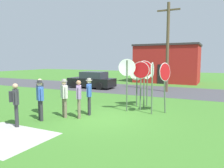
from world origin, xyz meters
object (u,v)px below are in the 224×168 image
object	(u,v)px
person_in_teal	(64,96)
parked_car_on_street	(92,80)
person_near_signs	(40,98)
stop_sign_tallest	(137,77)
person_with_sunhat	(40,94)
utility_pole	(168,46)
stop_sign_rear_left	(147,77)
person_in_blue	(79,97)
stop_sign_rear_right	(152,79)
person_on_left	(89,94)
stop_sign_leaning_left	(127,75)
person_in_dark_shirt	(15,102)
stop_sign_low_front	(144,75)
stop_sign_far_back	(165,78)
stop_sign_nearest	(141,77)

from	to	relation	value
person_in_teal	parked_car_on_street	bearing A→B (deg)	114.73
person_near_signs	stop_sign_tallest	bearing A→B (deg)	60.06
person_with_sunhat	utility_pole	bearing A→B (deg)	68.90
utility_pole	stop_sign_rear_left	distance (m)	6.45
person_in_blue	stop_sign_tallest	bearing A→B (deg)	67.94
stop_sign_rear_right	person_near_signs	bearing A→B (deg)	-141.31
utility_pole	parked_car_on_street	bearing A→B (deg)	-174.79
utility_pole	person_in_teal	bearing A→B (deg)	-102.96
person_on_left	parked_car_on_street	bearing A→B (deg)	120.78
stop_sign_leaning_left	person_in_teal	distance (m)	3.23
parked_car_on_street	stop_sign_rear_right	world-z (taller)	stop_sign_rear_right
utility_pole	person_in_blue	world-z (taller)	utility_pole
stop_sign_rear_right	person_near_signs	xyz separation A→B (m)	(-3.96, -3.17, -0.70)
utility_pole	stop_sign_rear_right	bearing A→B (deg)	-82.47
utility_pole	person_in_teal	world-z (taller)	utility_pole
stop_sign_tallest	person_in_dark_shirt	size ratio (longest dim) A/B	1.39
stop_sign_low_front	stop_sign_far_back	bearing A→B (deg)	-23.39
stop_sign_rear_right	stop_sign_tallest	distance (m)	1.95
stop_sign_tallest	stop_sign_low_front	xyz separation A→B (m)	(0.53, -0.35, 0.15)
stop_sign_far_back	person_with_sunhat	world-z (taller)	stop_sign_far_back
stop_sign_rear_right	person_on_left	size ratio (longest dim) A/B	1.43
person_with_sunhat	person_in_blue	bearing A→B (deg)	2.52
person_with_sunhat	person_in_teal	xyz separation A→B (m)	(1.54, -0.11, 0.03)
utility_pole	stop_sign_far_back	xyz separation A→B (m)	(1.51, -7.28, -2.01)
utility_pole	person_with_sunhat	xyz separation A→B (m)	(-3.88, -10.05, -2.77)
stop_sign_far_back	stop_sign_low_front	bearing A→B (deg)	156.61
utility_pole	stop_sign_rear_left	size ratio (longest dim) A/B	2.97
person_in_dark_shirt	stop_sign_leaning_left	bearing A→B (deg)	55.83
stop_sign_nearest	stop_sign_far_back	bearing A→B (deg)	-0.29
stop_sign_tallest	person_near_signs	distance (m)	5.38
stop_sign_tallest	stop_sign_low_front	distance (m)	0.65
stop_sign_rear_left	person_in_teal	world-z (taller)	stop_sign_rear_left
person_on_left	utility_pole	bearing A→B (deg)	80.35
utility_pole	stop_sign_low_front	distance (m)	7.03
utility_pole	person_in_teal	distance (m)	10.78
stop_sign_tallest	person_in_blue	bearing A→B (deg)	-112.06
stop_sign_low_front	person_near_signs	world-z (taller)	stop_sign_low_front
stop_sign_low_front	person_with_sunhat	size ratio (longest dim) A/B	1.51
stop_sign_rear_right	person_with_sunhat	distance (m)	5.43
person_on_left	stop_sign_rear_right	bearing A→B (deg)	28.15
stop_sign_nearest	person_in_teal	size ratio (longest dim) A/B	1.45
stop_sign_nearest	stop_sign_far_back	distance (m)	1.23
stop_sign_rear_left	utility_pole	bearing A→B (deg)	92.34
stop_sign_rear_right	person_in_teal	size ratio (longest dim) A/B	1.43
stop_sign_rear_left	person_with_sunhat	size ratio (longest dim) A/B	1.42
person_with_sunhat	person_in_teal	distance (m)	1.54
person_in_blue	person_on_left	bearing A→B (deg)	80.93
stop_sign_rear_left	stop_sign_low_front	bearing A→B (deg)	-86.77
utility_pole	person_in_dark_shirt	bearing A→B (deg)	-104.62
stop_sign_nearest	stop_sign_rear_right	size ratio (longest dim) A/B	1.01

